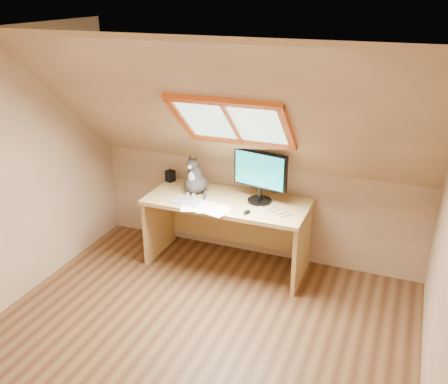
% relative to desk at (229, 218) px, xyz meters
% --- Properties ---
extents(ground, '(3.50, 3.50, 0.00)m').
position_rel_desk_xyz_m(ground, '(0.18, -1.45, -0.51)').
color(ground, brown).
rests_on(ground, ground).
extents(room_shell, '(3.52, 3.52, 2.41)m').
position_rel_desk_xyz_m(room_shell, '(0.18, -1.54, 0.92)').
color(room_shell, tan).
rests_on(room_shell, ground).
extents(desk, '(1.61, 0.71, 0.74)m').
position_rel_desk_xyz_m(desk, '(0.00, 0.00, 0.00)').
color(desk, tan).
rests_on(desk, ground).
extents(monitor, '(0.56, 0.24, 0.52)m').
position_rel_desk_xyz_m(monitor, '(0.31, 0.00, 0.52)').
color(monitor, black).
rests_on(monitor, desk).
extents(cat, '(0.25, 0.30, 0.42)m').
position_rel_desk_xyz_m(cat, '(-0.37, -0.01, 0.37)').
color(cat, '#433E3B').
rests_on(cat, desk).
extents(desk_speaker, '(0.10, 0.10, 0.12)m').
position_rel_desk_xyz_m(desk_speaker, '(-0.75, 0.18, 0.28)').
color(desk_speaker, black).
rests_on(desk_speaker, desk).
extents(graphics_tablet, '(0.30, 0.23, 0.01)m').
position_rel_desk_xyz_m(graphics_tablet, '(-0.34, -0.25, 0.23)').
color(graphics_tablet, '#B2B2B7').
rests_on(graphics_tablet, desk).
extents(mouse, '(0.07, 0.10, 0.03)m').
position_rel_desk_xyz_m(mouse, '(0.29, -0.30, 0.24)').
color(mouse, black).
rests_on(mouse, desk).
extents(papers, '(0.35, 0.30, 0.01)m').
position_rel_desk_xyz_m(papers, '(-0.11, -0.33, 0.23)').
color(papers, white).
rests_on(papers, desk).
extents(cables, '(0.51, 0.26, 0.01)m').
position_rel_desk_xyz_m(cables, '(0.46, -0.19, 0.23)').
color(cables, silver).
rests_on(cables, desk).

